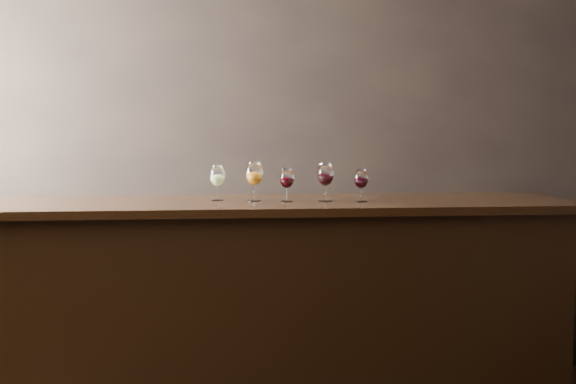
{
  "coord_description": "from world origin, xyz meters",
  "views": [
    {
      "loc": [
        0.61,
        -3.02,
        1.65
      ],
      "look_at": [
        0.45,
        1.31,
        1.25
      ],
      "focal_mm": 50.0,
      "sensor_mm": 36.0,
      "label": 1
    }
  ],
  "objects_px": {
    "glass_white": "(217,177)",
    "glass_red_c": "(361,179)",
    "glass_red_a": "(287,179)",
    "glass_red_b": "(325,175)",
    "glass_amber": "(254,174)",
    "back_bar_shelf": "(244,302)",
    "bar_counter": "(258,313)"
  },
  "relations": [
    {
      "from": "glass_white",
      "to": "glass_red_c",
      "type": "bearing_deg",
      "value": -3.17
    },
    {
      "from": "glass_red_a",
      "to": "glass_red_b",
      "type": "xyz_separation_m",
      "value": [
        0.21,
        0.02,
        0.02
      ]
    },
    {
      "from": "glass_amber",
      "to": "glass_red_b",
      "type": "distance_m",
      "value": 0.39
    },
    {
      "from": "back_bar_shelf",
      "to": "glass_red_b",
      "type": "bearing_deg",
      "value": -54.64
    },
    {
      "from": "back_bar_shelf",
      "to": "glass_white",
      "type": "distance_m",
      "value": 1.1
    },
    {
      "from": "glass_white",
      "to": "glass_amber",
      "type": "distance_m",
      "value": 0.21
    },
    {
      "from": "glass_amber",
      "to": "glass_red_b",
      "type": "relative_size",
      "value": 1.03
    },
    {
      "from": "bar_counter",
      "to": "back_bar_shelf",
      "type": "height_order",
      "value": "bar_counter"
    },
    {
      "from": "glass_amber",
      "to": "back_bar_shelf",
      "type": "bearing_deg",
      "value": 99.83
    },
    {
      "from": "glass_white",
      "to": "glass_red_b",
      "type": "xyz_separation_m",
      "value": [
        0.59,
        -0.03,
        0.01
      ]
    },
    {
      "from": "back_bar_shelf",
      "to": "glass_red_c",
      "type": "bearing_deg",
      "value": -46.26
    },
    {
      "from": "glass_red_c",
      "to": "back_bar_shelf",
      "type": "bearing_deg",
      "value": 133.74
    },
    {
      "from": "glass_white",
      "to": "glass_red_c",
      "type": "xyz_separation_m",
      "value": [
        0.78,
        -0.04,
        -0.01
      ]
    },
    {
      "from": "glass_amber",
      "to": "glass_red_c",
      "type": "bearing_deg",
      "value": -0.52
    },
    {
      "from": "bar_counter",
      "to": "glass_amber",
      "type": "relative_size",
      "value": 15.13
    },
    {
      "from": "glass_red_b",
      "to": "glass_red_c",
      "type": "xyz_separation_m",
      "value": [
        0.19,
        -0.01,
        -0.02
      ]
    },
    {
      "from": "glass_red_c",
      "to": "glass_white",
      "type": "bearing_deg",
      "value": 176.83
    },
    {
      "from": "back_bar_shelf",
      "to": "bar_counter",
      "type": "bearing_deg",
      "value": -78.73
    },
    {
      "from": "glass_red_a",
      "to": "glass_red_b",
      "type": "distance_m",
      "value": 0.21
    },
    {
      "from": "bar_counter",
      "to": "glass_red_c",
      "type": "distance_m",
      "value": 0.93
    },
    {
      "from": "back_bar_shelf",
      "to": "glass_red_c",
      "type": "height_order",
      "value": "glass_red_c"
    },
    {
      "from": "glass_red_c",
      "to": "glass_amber",
      "type": "bearing_deg",
      "value": 179.48
    },
    {
      "from": "glass_amber",
      "to": "glass_red_b",
      "type": "xyz_separation_m",
      "value": [
        0.39,
        0.01,
        -0.0
      ]
    },
    {
      "from": "bar_counter",
      "to": "glass_red_b",
      "type": "relative_size",
      "value": 15.64
    },
    {
      "from": "glass_white",
      "to": "back_bar_shelf",
      "type": "bearing_deg",
      "value": 83.54
    },
    {
      "from": "bar_counter",
      "to": "glass_red_c",
      "type": "bearing_deg",
      "value": -8.63
    },
    {
      "from": "glass_red_b",
      "to": "glass_red_a",
      "type": "bearing_deg",
      "value": -173.3
    },
    {
      "from": "bar_counter",
      "to": "glass_amber",
      "type": "xyz_separation_m",
      "value": [
        -0.02,
        -0.01,
        0.77
      ]
    },
    {
      "from": "glass_amber",
      "to": "glass_red_c",
      "type": "height_order",
      "value": "glass_amber"
    },
    {
      "from": "glass_amber",
      "to": "bar_counter",
      "type": "bearing_deg",
      "value": 20.48
    },
    {
      "from": "bar_counter",
      "to": "glass_amber",
      "type": "height_order",
      "value": "glass_amber"
    },
    {
      "from": "bar_counter",
      "to": "glass_white",
      "type": "bearing_deg",
      "value": 164.53
    }
  ]
}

